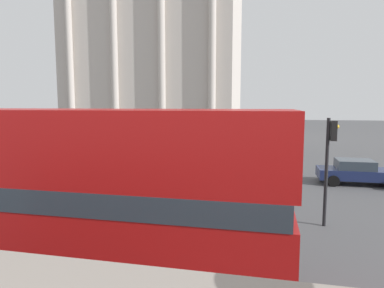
{
  "coord_description": "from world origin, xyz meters",
  "views": [
    {
      "loc": [
        0.59,
        -2.25,
        4.34
      ],
      "look_at": [
        -3.27,
        15.33,
        2.26
      ],
      "focal_mm": 32.0,
      "sensor_mm": 36.0,
      "label": 1
    }
  ],
  "objects_px": {
    "traffic_light_mid": "(261,144)",
    "double_decker_bus": "(44,195)",
    "car_navy": "(357,172)",
    "pedestrian_red": "(244,164)",
    "plaza_building_left": "(155,44)",
    "traffic_light_near": "(329,156)",
    "pedestrian_white": "(205,176)"
  },
  "relations": [
    {
      "from": "double_decker_bus",
      "to": "plaza_building_left",
      "type": "height_order",
      "value": "plaza_building_left"
    },
    {
      "from": "double_decker_bus",
      "to": "car_navy",
      "type": "bearing_deg",
      "value": 61.25
    },
    {
      "from": "traffic_light_near",
      "to": "pedestrian_red",
      "type": "distance_m",
      "value": 7.39
    },
    {
      "from": "plaza_building_left",
      "to": "car_navy",
      "type": "bearing_deg",
      "value": -53.62
    },
    {
      "from": "plaza_building_left",
      "to": "traffic_light_mid",
      "type": "height_order",
      "value": "plaza_building_left"
    },
    {
      "from": "double_decker_bus",
      "to": "traffic_light_mid",
      "type": "distance_m",
      "value": 12.74
    },
    {
      "from": "pedestrian_red",
      "to": "traffic_light_near",
      "type": "bearing_deg",
      "value": 24.14
    },
    {
      "from": "plaza_building_left",
      "to": "traffic_light_mid",
      "type": "xyz_separation_m",
      "value": [
        15.7,
        -29.79,
        -10.82
      ]
    },
    {
      "from": "double_decker_bus",
      "to": "plaza_building_left",
      "type": "relative_size",
      "value": 0.41
    },
    {
      "from": "plaza_building_left",
      "to": "traffic_light_near",
      "type": "distance_m",
      "value": 41.26
    },
    {
      "from": "pedestrian_red",
      "to": "pedestrian_white",
      "type": "xyz_separation_m",
      "value": [
        -1.57,
        -3.69,
        -0.01
      ]
    },
    {
      "from": "car_navy",
      "to": "pedestrian_white",
      "type": "height_order",
      "value": "pedestrian_white"
    },
    {
      "from": "car_navy",
      "to": "double_decker_bus",
      "type": "bearing_deg",
      "value": -127.17
    },
    {
      "from": "traffic_light_mid",
      "to": "pedestrian_white",
      "type": "relative_size",
      "value": 1.9
    },
    {
      "from": "car_navy",
      "to": "pedestrian_red",
      "type": "xyz_separation_m",
      "value": [
        -6.07,
        -0.82,
        0.35
      ]
    },
    {
      "from": "pedestrian_red",
      "to": "pedestrian_white",
      "type": "height_order",
      "value": "pedestrian_red"
    },
    {
      "from": "pedestrian_white",
      "to": "pedestrian_red",
      "type": "bearing_deg",
      "value": 123.41
    },
    {
      "from": "traffic_light_near",
      "to": "car_navy",
      "type": "relative_size",
      "value": 0.92
    },
    {
      "from": "car_navy",
      "to": "traffic_light_mid",
      "type": "bearing_deg",
      "value": -165.22
    },
    {
      "from": "double_decker_bus",
      "to": "traffic_light_near",
      "type": "bearing_deg",
      "value": 48.63
    },
    {
      "from": "pedestrian_red",
      "to": "traffic_light_mid",
      "type": "bearing_deg",
      "value": 50.36
    },
    {
      "from": "double_decker_bus",
      "to": "pedestrian_white",
      "type": "bearing_deg",
      "value": 84.27
    },
    {
      "from": "double_decker_bus",
      "to": "pedestrian_red",
      "type": "xyz_separation_m",
      "value": [
        3.59,
        12.59,
        -1.3
      ]
    },
    {
      "from": "traffic_light_mid",
      "to": "double_decker_bus",
      "type": "bearing_deg",
      "value": -110.71
    },
    {
      "from": "traffic_light_near",
      "to": "pedestrian_white",
      "type": "height_order",
      "value": "traffic_light_near"
    },
    {
      "from": "plaza_building_left",
      "to": "car_navy",
      "type": "distance_m",
      "value": 37.25
    },
    {
      "from": "traffic_light_mid",
      "to": "pedestrian_red",
      "type": "xyz_separation_m",
      "value": [
        -0.92,
        0.67,
        -1.19
      ]
    },
    {
      "from": "plaza_building_left",
      "to": "traffic_light_near",
      "type": "height_order",
      "value": "plaza_building_left"
    },
    {
      "from": "car_navy",
      "to": "traffic_light_near",
      "type": "bearing_deg",
      "value": -111.97
    },
    {
      "from": "traffic_light_near",
      "to": "car_navy",
      "type": "bearing_deg",
      "value": 69.45
    },
    {
      "from": "traffic_light_mid",
      "to": "pedestrian_red",
      "type": "relative_size",
      "value": 1.88
    },
    {
      "from": "double_decker_bus",
      "to": "pedestrian_white",
      "type": "relative_size",
      "value": 5.91
    }
  ]
}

